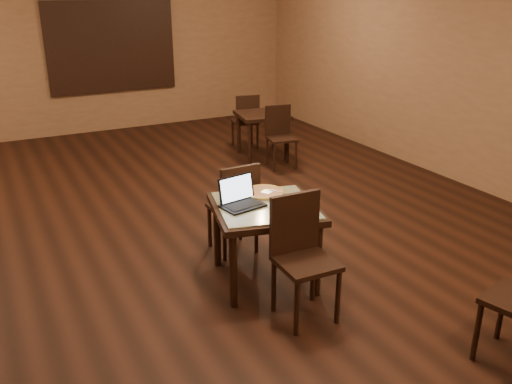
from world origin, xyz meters
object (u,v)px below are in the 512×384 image
laptop (240,198)px  other_table_a_chair_far (246,118)px  tiled_table (265,215)px  pizza_pan (264,194)px  chair_main_far (236,204)px  chair_main_near (301,249)px  other_table_a_chair_near (280,133)px  other_table_a (262,121)px

laptop → other_table_a_chair_far: laptop is taller
tiled_table → pizza_pan: bearing=77.0°
tiled_table → other_table_a_chair_far: bearing=79.1°
chair_main_far → pizza_pan: 0.45m
tiled_table → chair_main_near: size_ratio=1.07×
tiled_table → other_table_a_chair_far: other_table_a_chair_far is taller
tiled_table → chair_main_far: size_ratio=1.14×
laptop → other_table_a_chair_near: size_ratio=0.44×
pizza_pan → other_table_a_chair_far: size_ratio=0.40×
chair_main_near → chair_main_far: chair_main_near is taller
tiled_table → laptop: 0.28m
other_table_a_chair_near → chair_main_near: bearing=-107.4°
pizza_pan → chair_main_far: bearing=107.5°
other_table_a_chair_near → other_table_a_chair_far: (-0.03, 1.08, 0.00)m
tiled_table → other_table_a_chair_near: bearing=71.3°
chair_main_far → other_table_a_chair_near: chair_main_far is taller
chair_main_far → other_table_a_chair_near: size_ratio=1.06×
pizza_pan → other_table_a_chair_near: bearing=57.2°
chair_main_near → other_table_a_chair_far: chair_main_near is taller
chair_main_near → other_table_a_chair_near: (1.85, 3.55, -0.07)m
chair_main_near → chair_main_far: (-0.00, 1.22, -0.04)m
chair_main_near → pizza_pan: chair_main_near is taller
tiled_table → chair_main_near: (0.00, -0.61, -0.07)m
chair_main_near → laptop: chair_main_near is taller
tiled_table → chair_main_near: bearing=-76.1°
other_table_a → other_table_a_chair_far: 0.54m
chair_main_near → tiled_table: bearing=92.0°
chair_main_far → pizza_pan: (0.12, -0.37, 0.22)m
chair_main_far → other_table_a_chair_near: (1.86, 2.32, -0.03)m
chair_main_near → chair_main_far: 1.22m
other_table_a_chair_far → other_table_a: bearing=101.8°
chair_main_near → chair_main_far: size_ratio=1.07×
other_table_a_chair_near → laptop: bearing=-115.8°
chair_main_far → laptop: laptop is taller
chair_main_near → laptop: bearing=107.5°
pizza_pan → other_table_a: 3.67m
laptop → other_table_a: 3.95m
laptop → other_table_a_chair_near: laptop is taller
other_table_a_chair_far → chair_main_near: bearing=78.7°
pizza_pan → other_table_a: bearing=62.0°
other_table_a → chair_main_far: bearing=-112.5°
laptop → pizza_pan: 0.35m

